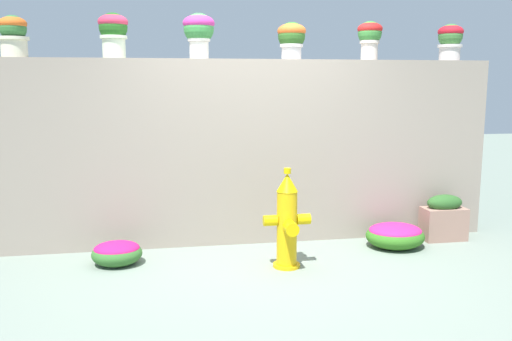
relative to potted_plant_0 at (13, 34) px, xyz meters
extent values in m
plane|color=gray|center=(2.31, -1.18, -2.20)|extent=(24.00, 24.00, 0.00)
cube|color=gray|center=(2.31, 0.01, -1.22)|extent=(5.39, 0.41, 1.97)
cylinder|color=beige|center=(0.00, 0.00, -0.13)|extent=(0.25, 0.25, 0.20)
cylinder|color=beige|center=(0.00, 0.00, -0.05)|extent=(0.29, 0.29, 0.03)
sphere|color=#367236|center=(0.00, 0.00, 0.05)|extent=(0.25, 0.25, 0.25)
ellipsoid|color=orange|center=(0.00, 0.00, 0.09)|extent=(0.27, 0.27, 0.14)
cylinder|color=beige|center=(0.95, 0.05, -0.12)|extent=(0.23, 0.23, 0.23)
cylinder|color=beige|center=(0.95, 0.05, -0.02)|extent=(0.27, 0.27, 0.03)
sphere|color=#24611E|center=(0.95, 0.05, 0.08)|extent=(0.29, 0.29, 0.29)
ellipsoid|color=#D83150|center=(0.95, 0.05, 0.13)|extent=(0.30, 0.30, 0.16)
cylinder|color=silver|center=(1.82, 0.05, -0.13)|extent=(0.20, 0.20, 0.21)
cylinder|color=silver|center=(1.82, 0.05, -0.03)|extent=(0.24, 0.24, 0.03)
sphere|color=#347C3B|center=(1.82, 0.05, 0.08)|extent=(0.32, 0.32, 0.32)
ellipsoid|color=#B72B7E|center=(1.82, 0.05, 0.14)|extent=(0.33, 0.33, 0.17)
cylinder|color=silver|center=(2.80, -0.01, -0.15)|extent=(0.21, 0.21, 0.16)
cylinder|color=silver|center=(2.80, -0.01, -0.08)|extent=(0.25, 0.25, 0.03)
sphere|color=#2C5A20|center=(2.80, -0.01, 0.02)|extent=(0.29, 0.29, 0.29)
ellipsoid|color=#DB5921|center=(2.80, -0.01, 0.07)|extent=(0.31, 0.31, 0.16)
cylinder|color=beige|center=(3.69, 0.03, -0.12)|extent=(0.18, 0.18, 0.21)
cylinder|color=beige|center=(3.69, 0.03, -0.03)|extent=(0.22, 0.22, 0.03)
sphere|color=#397F36|center=(3.69, 0.03, 0.06)|extent=(0.26, 0.26, 0.26)
ellipsoid|color=red|center=(3.69, 0.03, 0.11)|extent=(0.27, 0.27, 0.14)
cylinder|color=silver|center=(4.65, 0.02, -0.14)|extent=(0.23, 0.23, 0.18)
cylinder|color=silver|center=(4.65, 0.02, -0.07)|extent=(0.27, 0.27, 0.03)
sphere|color=#417A39|center=(4.65, 0.02, 0.05)|extent=(0.27, 0.27, 0.27)
ellipsoid|color=red|center=(4.65, 0.02, 0.09)|extent=(0.28, 0.28, 0.15)
cylinder|color=#E4AE0E|center=(2.54, -0.98, -2.18)|extent=(0.26, 0.26, 0.03)
cylinder|color=#E4AE0E|center=(2.54, -0.98, -1.83)|extent=(0.19, 0.19, 0.73)
cone|color=#DBB508|center=(2.54, -0.98, -1.39)|extent=(0.20, 0.20, 0.17)
cylinder|color=#DBB508|center=(2.54, -0.98, -1.28)|extent=(0.07, 0.07, 0.05)
cylinder|color=#DBB508|center=(2.38, -0.98, -1.74)|extent=(0.13, 0.10, 0.10)
cylinder|color=#DBB508|center=(2.70, -0.98, -1.74)|extent=(0.13, 0.10, 0.10)
cylinder|color=#DBB508|center=(2.54, -1.14, -1.78)|extent=(0.13, 0.14, 0.13)
ellipsoid|color=#33672B|center=(0.95, -0.63, -2.09)|extent=(0.48, 0.43, 0.23)
ellipsoid|color=#D01862|center=(0.95, -0.63, -2.04)|extent=(0.43, 0.38, 0.13)
ellipsoid|color=#316D1E|center=(3.81, -0.57, -2.08)|extent=(0.62, 0.56, 0.26)
ellipsoid|color=#CC206C|center=(3.81, -0.57, -2.02)|extent=(0.56, 0.50, 0.14)
cube|color=#997263|center=(4.46, -0.40, -2.02)|extent=(0.47, 0.26, 0.36)
ellipsoid|color=#2A5724|center=(4.46, -0.40, -1.78)|extent=(0.40, 0.22, 0.18)
camera|label=1|loc=(1.41, -5.75, -0.47)|focal=37.82mm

